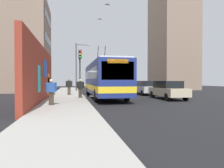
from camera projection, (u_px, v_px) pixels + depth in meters
ground_plane at (84, 97)px, 19.96m from camera, size 80.00×80.00×0.00m
sidewalk_slab at (67, 97)px, 19.64m from camera, size 48.00×3.20×0.15m
graffiti_wall at (41, 75)px, 14.97m from camera, size 13.20×0.32×4.09m
building_far_left at (15, 46)px, 30.02m from camera, size 10.18×9.36×13.16m
building_far_right at (173, 31)px, 37.56m from camera, size 8.39×6.37×21.30m
city_bus at (104, 78)px, 19.30m from camera, size 11.84×2.61×5.04m
parked_car_champagne at (168, 90)px, 17.85m from camera, size 4.48×1.80×1.58m
parked_car_silver at (145, 87)px, 23.27m from camera, size 4.16×1.82×1.58m
parked_car_navy at (132, 86)px, 28.38m from camera, size 4.23×1.88×1.58m
parked_car_red at (121, 85)px, 34.07m from camera, size 4.41×1.74×1.58m
pedestrian_midblock at (69, 85)px, 21.10m from camera, size 0.22×0.67×1.65m
pedestrian_near_wall at (51, 90)px, 12.33m from camera, size 0.22×0.64×1.56m
pedestrian_at_curb at (80, 87)px, 17.56m from camera, size 0.22×0.72×1.59m
traffic_light at (80, 65)px, 19.95m from camera, size 0.49×0.28×4.44m
street_lamp at (78, 64)px, 29.52m from camera, size 0.44×1.94×6.74m
flying_pigeons at (98, 8)px, 21.41m from camera, size 5.90×2.46×0.52m
curbside_puddle at (89, 96)px, 21.40m from camera, size 1.58×1.58×0.00m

